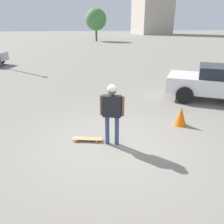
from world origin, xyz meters
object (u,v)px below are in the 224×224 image
at_px(car_parked_near, 219,83).
at_px(skateboard, 87,139).
at_px(person, 112,108).
at_px(traffic_cone, 181,116).

bearing_deg(car_parked_near, skateboard, 54.68).
bearing_deg(car_parked_near, person, 59.91).
distance_m(person, skateboard, 1.23).
bearing_deg(skateboard, person, 170.45).
height_order(person, traffic_cone, person).
height_order(person, car_parked_near, person).
distance_m(skateboard, car_parked_near, 6.36).
relative_size(car_parked_near, traffic_cone, 7.13).
bearing_deg(skateboard, traffic_cone, -155.93).
distance_m(person, traffic_cone, 2.64).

